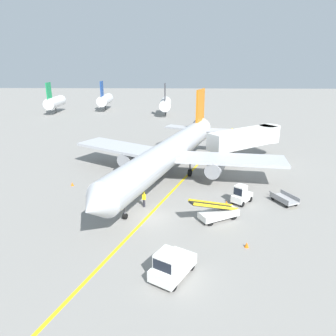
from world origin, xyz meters
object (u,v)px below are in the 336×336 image
(airliner, at_px, (170,152))
(pushback_tug, at_px, (172,265))
(ground_crew_marshaller, at_px, (144,199))
(safety_cone_wingtip_left, at_px, (72,184))
(safety_cone_nose_left, at_px, (226,203))
(baggage_tug_near_wing, at_px, (241,195))
(belt_loader_forward_hold, at_px, (218,212))
(jet_bridge, at_px, (250,137))
(baggage_cart_loaded, at_px, (284,199))
(safety_cone_nose_right, at_px, (247,245))

(airliner, distance_m, pushback_tug, 19.91)
(ground_crew_marshaller, xyz_separation_m, safety_cone_wingtip_left, (-9.26, 5.55, -0.69))
(airliner, relative_size, safety_cone_nose_left, 77.71)
(pushback_tug, bearing_deg, baggage_tug_near_wing, 59.64)
(pushback_tug, bearing_deg, safety_cone_nose_left, 64.73)
(ground_crew_marshaller, bearing_deg, belt_loader_forward_hold, -19.81)
(jet_bridge, xyz_separation_m, baggage_tug_near_wing, (-4.04, -15.43, -2.62))
(belt_loader_forward_hold, bearing_deg, jet_bridge, 69.97)
(baggage_cart_loaded, height_order, ground_crew_marshaller, ground_crew_marshaller)
(baggage_cart_loaded, xyz_separation_m, safety_cone_nose_left, (-6.15, -0.55, -0.25))
(belt_loader_forward_hold, distance_m, ground_crew_marshaller, 7.66)
(baggage_tug_near_wing, height_order, belt_loader_forward_hold, belt_loader_forward_hold)
(safety_cone_nose_right, bearing_deg, jet_bridge, 77.70)
(baggage_tug_near_wing, xyz_separation_m, safety_cone_nose_right, (-1.14, -8.34, -0.71))
(safety_cone_nose_left, xyz_separation_m, safety_cone_wingtip_left, (-17.84, 4.80, 0.00))
(belt_loader_forward_hold, height_order, safety_cone_wingtip_left, belt_loader_forward_hold)
(baggage_tug_near_wing, bearing_deg, jet_bridge, 75.32)
(jet_bridge, height_order, belt_loader_forward_hold, jet_bridge)
(airliner, xyz_separation_m, jet_bridge, (11.69, 7.91, 0.12))
(jet_bridge, distance_m, ground_crew_marshaller, 21.99)
(pushback_tug, relative_size, baggage_tug_near_wing, 1.53)
(jet_bridge, bearing_deg, belt_loader_forward_hold, -110.03)
(jet_bridge, height_order, safety_cone_nose_left, jet_bridge)
(pushback_tug, xyz_separation_m, safety_cone_nose_right, (6.02, 3.88, -0.77))
(safety_cone_nose_left, bearing_deg, ground_crew_marshaller, -174.98)
(jet_bridge, bearing_deg, baggage_cart_loaded, -88.01)
(belt_loader_forward_hold, bearing_deg, baggage_cart_loaded, 27.40)
(airliner, distance_m, jet_bridge, 14.11)
(baggage_tug_near_wing, xyz_separation_m, ground_crew_marshaller, (-10.16, -1.15, -0.02))
(baggage_cart_loaded, bearing_deg, jet_bridge, 91.99)
(jet_bridge, relative_size, ground_crew_marshaller, 7.00)
(safety_cone_nose_left, xyz_separation_m, safety_cone_nose_right, (0.43, -7.95, 0.00))
(baggage_tug_near_wing, height_order, safety_cone_nose_left, baggage_tug_near_wing)
(safety_cone_nose_left, relative_size, safety_cone_wingtip_left, 1.00)
(jet_bridge, relative_size, safety_cone_wingtip_left, 27.04)
(jet_bridge, xyz_separation_m, pushback_tug, (-11.20, -27.66, -2.55))
(baggage_cart_loaded, distance_m, safety_cone_nose_left, 6.18)
(jet_bridge, relative_size, baggage_cart_loaded, 3.18)
(baggage_cart_loaded, distance_m, safety_cone_nose_right, 10.25)
(baggage_tug_near_wing, relative_size, belt_loader_forward_hold, 0.53)
(jet_bridge, bearing_deg, safety_cone_wingtip_left, -154.81)
(baggage_tug_near_wing, bearing_deg, safety_cone_nose_right, -97.80)
(pushback_tug, distance_m, baggage_cart_loaded, 17.06)
(airliner, relative_size, ground_crew_marshaller, 20.11)
(airliner, distance_m, safety_cone_nose_right, 17.45)
(baggage_cart_loaded, xyz_separation_m, safety_cone_nose_right, (-5.72, -8.50, -0.25))
(baggage_cart_loaded, relative_size, safety_cone_nose_left, 8.52)
(jet_bridge, xyz_separation_m, belt_loader_forward_hold, (-6.99, -19.18, -2.77))
(airliner, relative_size, safety_cone_nose_right, 77.71)
(baggage_cart_loaded, bearing_deg, safety_cone_nose_left, -174.90)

